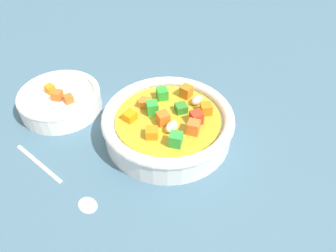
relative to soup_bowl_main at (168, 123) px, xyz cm
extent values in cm
cube|color=#42667A|center=(0.00, 0.03, -3.70)|extent=(140.00, 140.00, 2.00)
cylinder|color=white|center=(0.00, 0.03, -0.92)|extent=(20.62, 20.62, 3.56)
torus|color=white|center=(0.00, 0.03, 1.39)|extent=(21.16, 21.16, 1.78)
cylinder|color=gold|center=(0.00, 0.03, 1.06)|extent=(16.92, 16.92, 0.40)
cube|color=orange|center=(-3.94, -3.07, 2.29)|extent=(2.38, 2.38, 2.06)
cube|color=orange|center=(-3.63, 3.16, 1.99)|extent=(2.06, 2.06, 1.46)
cube|color=orange|center=(4.88, -4.05, 2.25)|extent=(2.48, 2.48, 1.98)
cube|color=red|center=(-1.90, -4.06, 2.23)|extent=(2.07, 2.07, 1.95)
cube|color=#31842A|center=(1.14, -2.35, 1.93)|extent=(1.98, 1.98, 1.33)
cube|color=green|center=(1.69, 2.26, 2.28)|extent=(1.79, 1.79, 2.04)
cube|color=green|center=(5.14, -0.13, 2.16)|extent=(1.88, 1.88, 1.81)
cube|color=orange|center=(-1.02, 1.02, 2.22)|extent=(2.13, 2.13, 1.93)
cube|color=orange|center=(0.78, 5.99, 1.91)|extent=(2.48, 2.48, 1.30)
cube|color=green|center=(-5.93, -0.45, 2.28)|extent=(2.34, 2.34, 2.04)
cube|color=orange|center=(3.64, 3.19, 1.88)|extent=(2.37, 2.37, 1.24)
ellipsoid|color=beige|center=(-2.95, 0.06, 2.04)|extent=(2.86, 2.87, 1.56)
ellipsoid|color=beige|center=(2.65, -5.37, 1.94)|extent=(2.77, 2.92, 1.37)
cube|color=orange|center=(-0.21, -6.16, 2.12)|extent=(1.87, 1.87, 1.72)
cylinder|color=silver|center=(-2.35, 20.64, -2.35)|extent=(9.03, 7.63, 0.71)
ellipsoid|color=silver|center=(-11.16, 13.36, -2.34)|extent=(3.85, 3.75, 0.73)
cylinder|color=white|center=(10.50, 17.69, -1.19)|extent=(14.33, 14.33, 3.02)
torus|color=white|center=(10.50, 17.69, 0.61)|extent=(14.47, 14.47, 1.15)
cube|color=orange|center=(11.78, 19.16, 1.04)|extent=(2.00, 2.00, 1.43)
cube|color=orange|center=(8.27, 15.77, 1.02)|extent=(1.80, 1.80, 1.39)
cube|color=orange|center=(9.49, 17.72, 1.12)|extent=(2.04, 2.04, 1.59)
camera|label=1|loc=(-36.64, 7.08, 34.72)|focal=33.74mm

